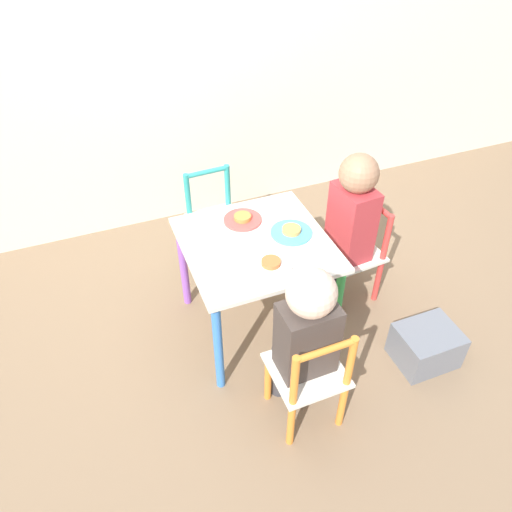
# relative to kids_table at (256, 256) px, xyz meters

# --- Properties ---
(ground_plane) EXTENTS (6.00, 6.00, 0.00)m
(ground_plane) POSITION_rel_kids_table_xyz_m (0.00, 0.00, -0.42)
(ground_plane) COLOR #7F664C
(kids_table) EXTENTS (0.58, 0.58, 0.49)m
(kids_table) POSITION_rel_kids_table_xyz_m (0.00, 0.00, 0.00)
(kids_table) COLOR silver
(kids_table) RESTS_ON ground_plane
(chair_orange) EXTENTS (0.26, 0.26, 0.50)m
(chair_orange) POSITION_rel_kids_table_xyz_m (0.01, -0.52, -0.17)
(chair_orange) COLOR silver
(chair_orange) RESTS_ON ground_plane
(chair_red) EXTENTS (0.28, 0.28, 0.50)m
(chair_red) POSITION_rel_kids_table_xyz_m (0.51, 0.04, -0.17)
(chair_red) COLOR silver
(chair_red) RESTS_ON ground_plane
(chair_teal) EXTENTS (0.27, 0.27, 0.50)m
(chair_teal) POSITION_rel_kids_table_xyz_m (-0.02, 0.52, -0.17)
(chair_teal) COLOR silver
(chair_teal) RESTS_ON ground_plane
(child_front) EXTENTS (0.20, 0.22, 0.72)m
(child_front) POSITION_rel_kids_table_xyz_m (0.01, -0.46, 0.02)
(child_front) COLOR #38383D
(child_front) RESTS_ON ground_plane
(child_right) EXTENTS (0.22, 0.21, 0.77)m
(child_right) POSITION_rel_kids_table_xyz_m (0.46, 0.04, 0.05)
(child_right) COLOR #38383D
(child_right) RESTS_ON ground_plane
(plate_front) EXTENTS (0.17, 0.17, 0.03)m
(plate_front) POSITION_rel_kids_table_xyz_m (-0.00, -0.16, 0.08)
(plate_front) COLOR white
(plate_front) RESTS_ON kids_table
(plate_right) EXTENTS (0.17, 0.17, 0.03)m
(plate_right) POSITION_rel_kids_table_xyz_m (0.16, 0.00, 0.08)
(plate_right) COLOR #4C9EE0
(plate_right) RESTS_ON kids_table
(plate_back) EXTENTS (0.16, 0.16, 0.03)m
(plate_back) POSITION_rel_kids_table_xyz_m (0.00, 0.16, 0.08)
(plate_back) COLOR #E54C47
(plate_back) RESTS_ON kids_table
(storage_bin) EXTENTS (0.25, 0.21, 0.17)m
(storage_bin) POSITION_rel_kids_table_xyz_m (0.60, -0.45, -0.33)
(storage_bin) COLOR slate
(storage_bin) RESTS_ON ground_plane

